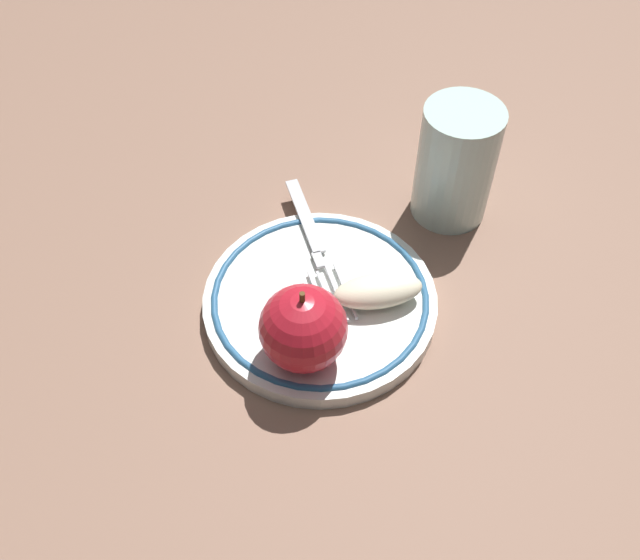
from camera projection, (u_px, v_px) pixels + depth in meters
The scene contains 6 objects.
ground_plane at pixel (305, 313), 0.63m from camera, with size 2.00×2.00×0.00m, color #886451.
plate at pixel (320, 301), 0.62m from camera, with size 0.20×0.20×0.02m.
apple_red_whole at pixel (302, 328), 0.55m from camera, with size 0.07×0.07×0.08m.
apple_slice_front at pixel (378, 290), 0.60m from camera, with size 0.08×0.03×0.02m, color #F3E9C4.
fork at pixel (311, 242), 0.65m from camera, with size 0.07×0.18×0.00m.
drinking_glass at pixel (456, 163), 0.66m from camera, with size 0.07×0.07×0.12m, color silver.
Camera 1 is at (-0.01, 0.37, 0.50)m, focal length 40.00 mm.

